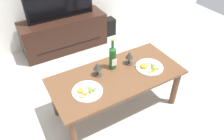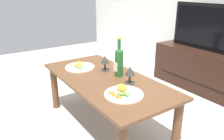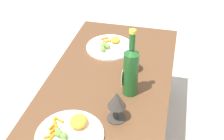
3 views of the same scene
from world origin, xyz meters
The scene contains 6 objects.
dining_table centered at (0.00, 0.00, 0.41)m, with size 1.36×0.65×0.50m.
wine_bottle centered at (0.02, 0.13, 0.64)m, with size 0.07×0.08×0.35m.
goblet_left centered at (-0.17, 0.10, 0.60)m, with size 0.09×0.09×0.15m.
goblet_right centered at (0.22, 0.10, 0.60)m, with size 0.08×0.08×0.15m.
dinner_plate_left centered at (-0.36, -0.07, 0.51)m, with size 0.29×0.29×0.05m.
dinner_plate_right centered at (0.36, -0.07, 0.51)m, with size 0.29×0.29×0.06m.
Camera 3 is at (1.16, 0.30, 1.47)m, focal length 47.97 mm.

